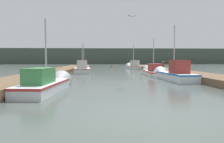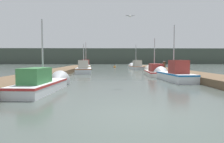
# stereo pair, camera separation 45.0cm
# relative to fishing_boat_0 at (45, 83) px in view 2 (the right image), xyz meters

# --- Properties ---
(ground_plane) EXTENTS (200.00, 200.00, 0.00)m
(ground_plane) POSITION_rel_fishing_boat_0_xyz_m (4.12, -4.78, -0.39)
(ground_plane) COLOR #47514C
(dock_left) EXTENTS (2.72, 40.00, 0.46)m
(dock_left) POSITION_rel_fishing_boat_0_xyz_m (-2.32, 11.22, -0.16)
(dock_left) COLOR brown
(dock_left) RESTS_ON ground_plane
(dock_right) EXTENTS (2.72, 40.00, 0.46)m
(dock_right) POSITION_rel_fishing_boat_0_xyz_m (10.56, 11.22, -0.16)
(dock_right) COLOR brown
(dock_right) RESTS_ON ground_plane
(distant_shore_ridge) EXTENTS (120.00, 16.00, 5.63)m
(distant_shore_ridge) POSITION_rel_fishing_boat_0_xyz_m (4.12, 69.10, 2.43)
(distant_shore_ridge) COLOR #424C42
(distant_shore_ridge) RESTS_ON ground_plane
(fishing_boat_0) EXTENTS (1.76, 5.29, 3.99)m
(fishing_boat_0) POSITION_rel_fishing_boat_0_xyz_m (0.00, 0.00, 0.00)
(fishing_boat_0) COLOR silver
(fishing_boat_0) RESTS_ON ground_plane
(fishing_boat_1) EXTENTS (1.72, 5.69, 4.55)m
(fishing_boat_1) POSITION_rel_fishing_boat_0_xyz_m (8.25, 4.99, 0.07)
(fishing_boat_1) COLOR silver
(fishing_boat_1) RESTS_ON ground_plane
(fishing_boat_2) EXTENTS (1.91, 5.91, 4.23)m
(fishing_boat_2) POSITION_rel_fishing_boat_0_xyz_m (8.01, 10.11, -0.01)
(fishing_boat_2) COLOR silver
(fishing_boat_2) RESTS_ON ground_plane
(fishing_boat_3) EXTENTS (2.23, 5.91, 4.02)m
(fishing_boat_3) POSITION_rel_fishing_boat_0_xyz_m (0.33, 14.34, 0.06)
(fishing_boat_3) COLOR silver
(fishing_boat_3) RESTS_ON ground_plane
(fishing_boat_4) EXTENTS (1.74, 5.57, 4.37)m
(fishing_boat_4) POSITION_rel_fishing_boat_0_xyz_m (0.09, 19.03, 0.15)
(fishing_boat_4) COLOR silver
(fishing_boat_4) RESTS_ON ground_plane
(fishing_boat_5) EXTENTS (2.15, 5.62, 4.67)m
(fishing_boat_5) POSITION_rel_fishing_boat_0_xyz_m (8.06, 23.76, 0.06)
(fishing_boat_5) COLOR silver
(fishing_boat_5) RESTS_ON ground_plane
(mooring_piling_0) EXTENTS (0.30, 0.30, 1.07)m
(mooring_piling_0) POSITION_rel_fishing_boat_0_xyz_m (9.30, 4.67, 0.15)
(mooring_piling_0) COLOR #473523
(mooring_piling_0) RESTS_ON ground_plane
(mooring_piling_1) EXTENTS (0.25, 0.25, 1.30)m
(mooring_piling_1) POSITION_rel_fishing_boat_0_xyz_m (-1.07, 22.09, 0.27)
(mooring_piling_1) COLOR #473523
(mooring_piling_1) RESTS_ON ground_plane
(mooring_piling_2) EXTENTS (0.31, 0.31, 1.40)m
(mooring_piling_2) POSITION_rel_fishing_boat_0_xyz_m (9.25, 10.66, 0.32)
(mooring_piling_2) COLOR #473523
(mooring_piling_2) RESTS_ON ground_plane
(mooring_piling_3) EXTENTS (0.24, 0.24, 0.94)m
(mooring_piling_3) POSITION_rel_fishing_boat_0_xyz_m (9.07, 26.54, 0.09)
(mooring_piling_3) COLOR #473523
(mooring_piling_3) RESTS_ON ground_plane
(channel_buoy) EXTENTS (0.46, 0.46, 0.96)m
(channel_buoy) POSITION_rel_fishing_boat_0_xyz_m (4.69, 29.73, -0.25)
(channel_buoy) COLOR #BF6513
(channel_buoy) RESTS_ON ground_plane
(seagull_lead) EXTENTS (0.56, 0.29, 0.12)m
(seagull_lead) POSITION_rel_fishing_boat_0_xyz_m (4.66, 2.34, 3.93)
(seagull_lead) COLOR white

